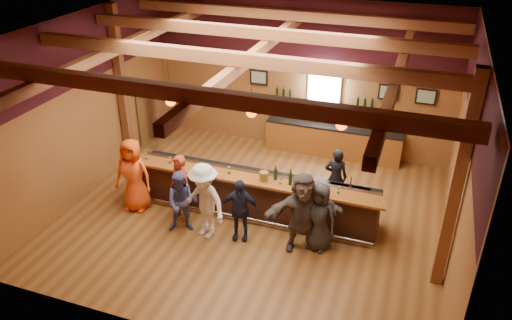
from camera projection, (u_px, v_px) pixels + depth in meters
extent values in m
plane|color=brown|center=(252.00, 214.00, 12.27)|extent=(9.00, 9.00, 0.00)
cube|color=brown|center=(298.00, 76.00, 14.52)|extent=(9.00, 0.04, 4.50)
cube|color=brown|center=(165.00, 231.00, 7.88)|extent=(9.00, 0.04, 4.50)
cube|color=brown|center=(83.00, 106.00, 12.52)|extent=(0.04, 8.00, 4.50)
cube|color=brown|center=(465.00, 163.00, 9.88)|extent=(0.04, 8.00, 4.50)
cube|color=brown|center=(251.00, 30.00, 10.13)|extent=(9.00, 8.00, 0.04)
cube|color=#340E14|center=(300.00, 28.00, 13.84)|extent=(9.00, 0.01, 1.70)
cube|color=#340E14|center=(74.00, 51.00, 11.85)|extent=(0.01, 8.00, 1.70)
cube|color=#340E14|center=(479.00, 96.00, 9.22)|extent=(0.01, 8.00, 1.70)
cube|color=brown|center=(122.00, 87.00, 13.72)|extent=(0.22, 0.22, 4.50)
cube|color=brown|center=(457.00, 186.00, 9.09)|extent=(0.22, 0.22, 4.50)
cube|color=brown|center=(186.00, 94.00, 7.79)|extent=(8.80, 0.20, 0.25)
cube|color=brown|center=(233.00, 58.00, 9.45)|extent=(8.80, 0.20, 0.25)
cube|color=brown|center=(266.00, 34.00, 11.11)|extent=(8.80, 0.20, 0.25)
cube|color=brown|center=(291.00, 15.00, 12.77)|extent=(8.80, 0.20, 0.25)
cube|color=brown|center=(127.00, 44.00, 11.28)|extent=(0.18, 7.80, 0.22)
cube|color=brown|center=(251.00, 57.00, 10.39)|extent=(0.18, 7.80, 0.22)
cube|color=brown|center=(399.00, 72.00, 9.51)|extent=(0.18, 7.80, 0.22)
cube|color=black|center=(252.00, 196.00, 12.02)|extent=(6.00, 0.60, 1.05)
cube|color=brown|center=(249.00, 179.00, 11.61)|extent=(6.30, 0.50, 0.06)
cube|color=black|center=(257.00, 174.00, 12.14)|extent=(6.00, 0.48, 0.05)
cube|color=black|center=(257.00, 190.00, 12.37)|extent=(6.00, 0.48, 0.90)
cube|color=silver|center=(338.00, 190.00, 11.58)|extent=(0.45, 0.40, 0.14)
cube|color=silver|center=(360.00, 194.00, 11.43)|extent=(0.45, 0.40, 0.14)
cylinder|color=silver|center=(246.00, 218.00, 11.85)|extent=(6.00, 0.06, 0.06)
cube|color=brown|center=(332.00, 142.00, 14.79)|extent=(4.00, 0.50, 0.90)
cube|color=black|center=(334.00, 127.00, 14.56)|extent=(4.00, 0.52, 0.05)
cube|color=silver|center=(324.00, 86.00, 14.34)|extent=(0.95, 0.08, 0.95)
cube|color=white|center=(324.00, 87.00, 14.30)|extent=(0.78, 0.01, 0.78)
cube|color=black|center=(259.00, 77.00, 14.89)|extent=(0.55, 0.04, 0.45)
cube|color=silver|center=(258.00, 77.00, 14.87)|extent=(0.45, 0.01, 0.35)
cube|color=black|center=(388.00, 92.00, 13.78)|extent=(0.55, 0.04, 0.45)
cube|color=silver|center=(388.00, 93.00, 13.76)|extent=(0.45, 0.01, 0.35)
cube|color=black|center=(426.00, 97.00, 13.49)|extent=(0.55, 0.04, 0.45)
cube|color=silver|center=(426.00, 97.00, 13.46)|extent=(0.45, 0.01, 0.35)
cube|color=brown|center=(283.00, 98.00, 14.87)|extent=(0.60, 0.18, 0.04)
cylinder|color=black|center=(277.00, 93.00, 14.86)|extent=(0.07, 0.07, 0.26)
cylinder|color=black|center=(283.00, 94.00, 14.80)|extent=(0.07, 0.07, 0.26)
cylinder|color=black|center=(290.00, 95.00, 14.74)|extent=(0.07, 0.07, 0.26)
cube|color=brown|center=(364.00, 109.00, 14.17)|extent=(0.60, 0.18, 0.04)
cylinder|color=black|center=(358.00, 103.00, 14.15)|extent=(0.07, 0.07, 0.26)
cylinder|color=black|center=(365.00, 104.00, 14.09)|extent=(0.07, 0.07, 0.26)
cylinder|color=black|center=(372.00, 105.00, 14.04)|extent=(0.07, 0.07, 0.26)
cylinder|color=black|center=(168.00, 75.00, 11.28)|extent=(0.01, 0.01, 1.25)
sphere|color=#FF4C0C|center=(171.00, 101.00, 11.57)|extent=(0.24, 0.24, 0.24)
cylinder|color=black|center=(251.00, 85.00, 10.69)|extent=(0.01, 0.01, 1.25)
sphere|color=#FF4C0C|center=(251.00, 112.00, 10.99)|extent=(0.24, 0.24, 0.24)
cylinder|color=black|center=(344.00, 96.00, 10.10)|extent=(0.01, 0.01, 1.25)
sphere|color=#FF4C0C|center=(341.00, 125.00, 10.40)|extent=(0.24, 0.24, 0.24)
cube|color=silver|center=(155.00, 118.00, 15.20)|extent=(0.70, 0.70, 1.80)
imported|color=#ED4C16|center=(133.00, 175.00, 12.06)|extent=(0.97, 0.68, 1.88)
imported|color=maroon|center=(180.00, 189.00, 11.68)|extent=(0.73, 0.63, 1.70)
imported|color=#4A5094|center=(182.00, 202.00, 11.34)|extent=(0.89, 0.80, 1.51)
imported|color=white|center=(204.00, 201.00, 11.08)|extent=(1.36, 1.09, 1.84)
imported|color=#1B1F36|center=(239.00, 210.00, 11.07)|extent=(0.94, 0.53, 1.52)
imported|color=#4F423F|center=(302.00, 212.00, 10.68)|extent=(1.80, 1.26, 1.87)
imported|color=#2A292C|center=(319.00, 217.00, 10.74)|extent=(0.88, 0.67, 1.61)
imported|color=black|center=(336.00, 177.00, 12.32)|extent=(0.60, 0.43, 1.53)
cylinder|color=olive|center=(264.00, 176.00, 11.45)|extent=(0.21, 0.21, 0.22)
cylinder|color=black|center=(275.00, 174.00, 11.49)|extent=(0.08, 0.08, 0.27)
cylinder|color=black|center=(276.00, 168.00, 11.40)|extent=(0.03, 0.03, 0.09)
cylinder|color=black|center=(290.00, 179.00, 11.28)|extent=(0.08, 0.08, 0.29)
cylinder|color=black|center=(291.00, 171.00, 11.18)|extent=(0.03, 0.03, 0.10)
cylinder|color=silver|center=(146.00, 159.00, 12.43)|extent=(0.07, 0.07, 0.01)
cylinder|color=silver|center=(146.00, 157.00, 12.41)|extent=(0.01, 0.01, 0.10)
sphere|color=silver|center=(146.00, 154.00, 12.37)|extent=(0.08, 0.08, 0.08)
cylinder|color=silver|center=(170.00, 163.00, 12.24)|extent=(0.07, 0.07, 0.01)
cylinder|color=silver|center=(170.00, 161.00, 12.22)|extent=(0.01, 0.01, 0.10)
sphere|color=silver|center=(170.00, 158.00, 12.18)|extent=(0.08, 0.08, 0.08)
cylinder|color=silver|center=(200.00, 169.00, 11.99)|extent=(0.07, 0.07, 0.01)
cylinder|color=silver|center=(200.00, 167.00, 11.96)|extent=(0.01, 0.01, 0.09)
sphere|color=silver|center=(200.00, 164.00, 11.93)|extent=(0.08, 0.08, 0.08)
cylinder|color=silver|center=(207.00, 170.00, 11.93)|extent=(0.08, 0.08, 0.01)
cylinder|color=silver|center=(207.00, 168.00, 11.90)|extent=(0.01, 0.01, 0.11)
sphere|color=silver|center=(207.00, 165.00, 11.86)|extent=(0.09, 0.09, 0.09)
cylinder|color=silver|center=(229.00, 173.00, 11.80)|extent=(0.07, 0.07, 0.01)
cylinder|color=silver|center=(229.00, 171.00, 11.78)|extent=(0.01, 0.01, 0.11)
sphere|color=silver|center=(229.00, 168.00, 11.74)|extent=(0.08, 0.08, 0.08)
cylinder|color=silver|center=(280.00, 184.00, 11.38)|extent=(0.07, 0.07, 0.01)
cylinder|color=silver|center=(280.00, 181.00, 11.35)|extent=(0.01, 0.01, 0.10)
sphere|color=silver|center=(280.00, 178.00, 11.31)|extent=(0.08, 0.08, 0.08)
cylinder|color=silver|center=(300.00, 185.00, 11.33)|extent=(0.07, 0.07, 0.01)
cylinder|color=silver|center=(300.00, 183.00, 11.30)|extent=(0.01, 0.01, 0.10)
sphere|color=silver|center=(300.00, 180.00, 11.26)|extent=(0.08, 0.08, 0.08)
cylinder|color=silver|center=(338.00, 193.00, 11.02)|extent=(0.07, 0.07, 0.01)
cylinder|color=silver|center=(338.00, 191.00, 10.99)|extent=(0.01, 0.01, 0.10)
sphere|color=silver|center=(339.00, 188.00, 10.95)|extent=(0.08, 0.08, 0.08)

